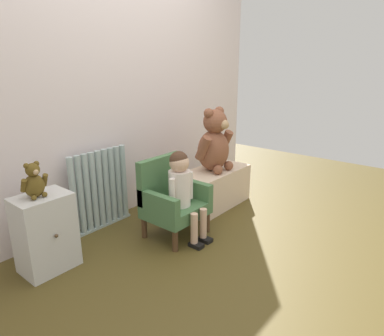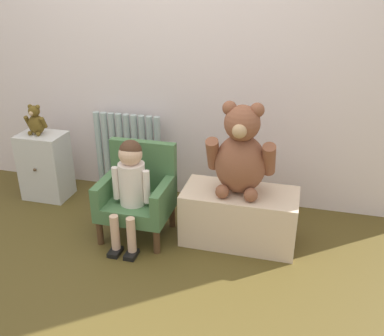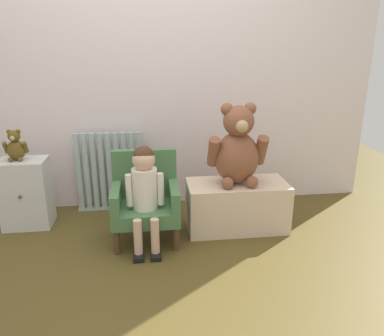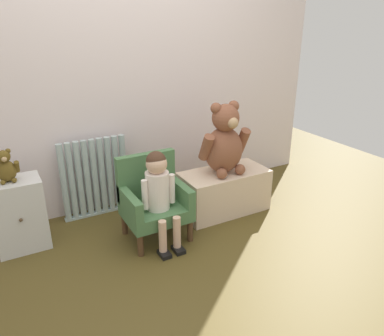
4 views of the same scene
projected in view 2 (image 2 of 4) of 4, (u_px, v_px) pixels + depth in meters
ground_plane at (114, 279)px, 2.50m from camera, size 6.00×6.00×0.00m
back_wall at (171, 40)px, 3.05m from camera, size 3.80×0.05×2.40m
radiator at (128, 155)px, 3.38m from camera, size 0.56×0.05×0.66m
small_dresser at (45, 166)px, 3.35m from camera, size 0.34×0.28×0.52m
child_armchair at (138, 193)px, 2.85m from camera, size 0.46×0.39×0.62m
child_figure at (131, 179)px, 2.70m from camera, size 0.25×0.35×0.70m
low_bench at (239, 216)px, 2.80m from camera, size 0.74×0.36×0.36m
large_teddy_bear at (241, 154)px, 2.63m from camera, size 0.43×0.30×0.59m
small_teddy_bear at (36, 121)px, 3.20m from camera, size 0.17×0.12×0.23m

